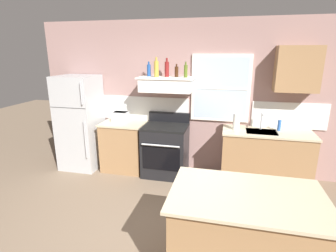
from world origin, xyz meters
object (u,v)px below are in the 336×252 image
at_px(toaster, 121,117).
at_px(bottle_red_label_wine, 167,69).
at_px(bottle_champagne_gold_foil, 156,69).
at_px(stove_range, 166,150).
at_px(kitchen_island, 244,237).
at_px(bottle_olive_oil_square, 186,71).
at_px(bottle_blue_liqueur, 149,70).
at_px(dish_soap_bottle, 279,125).
at_px(bottle_brown_stout, 176,72).
at_px(refrigerator, 80,123).
at_px(paper_towel_roll, 236,122).

height_order(toaster, bottle_red_label_wine, bottle_red_label_wine).
height_order(bottle_champagne_gold_foil, bottle_red_label_wine, bottle_champagne_gold_foil).
xyz_separation_m(stove_range, kitchen_island, (1.27, -2.07, -0.01)).
relative_size(stove_range, bottle_champagne_gold_foil, 3.32).
bearing_deg(bottle_olive_oil_square, bottle_red_label_wine, 171.72).
distance_m(bottle_champagne_gold_foil, bottle_olive_oil_square, 0.50).
bearing_deg(kitchen_island, bottle_blue_liqueur, 125.83).
bearing_deg(dish_soap_bottle, kitchen_island, -105.50).
bearing_deg(bottle_brown_stout, bottle_red_label_wine, -179.18).
relative_size(bottle_red_label_wine, dish_soap_bottle, 1.74).
bearing_deg(dish_soap_bottle, refrigerator, -177.40).
height_order(bottle_blue_liqueur, bottle_champagne_gold_foil, bottle_champagne_gold_foil).
relative_size(refrigerator, bottle_champagne_gold_foil, 5.32).
bearing_deg(paper_towel_roll, bottle_champagne_gold_foil, 179.35).
bearing_deg(bottle_olive_oil_square, bottle_brown_stout, 162.93).
bearing_deg(stove_range, bottle_blue_liqueur, 155.35).
relative_size(toaster, bottle_brown_stout, 1.38).
distance_m(refrigerator, kitchen_island, 3.59).
bearing_deg(bottle_brown_stout, dish_soap_bottle, 0.31).
xyz_separation_m(stove_range, bottle_brown_stout, (0.16, 0.13, 1.37)).
bearing_deg(paper_towel_roll, bottle_olive_oil_square, 177.37).
relative_size(bottle_brown_stout, kitchen_island, 0.15).
bearing_deg(bottle_red_label_wine, stove_range, -87.61).
relative_size(bottle_red_label_wine, bottle_brown_stout, 1.45).
distance_m(bottle_olive_oil_square, dish_soap_bottle, 1.77).
bearing_deg(bottle_brown_stout, kitchen_island, -63.22).
relative_size(bottle_blue_liqueur, kitchen_island, 0.18).
relative_size(bottle_blue_liqueur, dish_soap_bottle, 1.39).
bearing_deg(bottle_brown_stout, bottle_champagne_gold_foil, -167.18).
height_order(refrigerator, kitchen_island, refrigerator).
relative_size(stove_range, paper_towel_roll, 4.04).
bearing_deg(bottle_olive_oil_square, toaster, -179.45).
height_order(refrigerator, dish_soap_bottle, refrigerator).
relative_size(paper_towel_roll, dish_soap_bottle, 1.50).
bearing_deg(bottle_red_label_wine, bottle_champagne_gold_foil, -155.97).
relative_size(bottle_red_label_wine, paper_towel_roll, 1.16).
bearing_deg(bottle_red_label_wine, paper_towel_roll, -4.21).
height_order(bottle_red_label_wine, bottle_olive_oil_square, bottle_red_label_wine).
xyz_separation_m(bottle_brown_stout, bottle_olive_oil_square, (0.17, -0.05, 0.02)).
distance_m(bottle_blue_liqueur, bottle_red_label_wine, 0.33).
height_order(bottle_blue_liqueur, bottle_red_label_wine, bottle_red_label_wine).
bearing_deg(bottle_blue_liqueur, bottle_olive_oil_square, -6.50).
distance_m(bottle_blue_liqueur, bottle_champagne_gold_foil, 0.19).
bearing_deg(kitchen_island, paper_towel_roll, 92.06).
bearing_deg(toaster, bottle_red_label_wine, 3.97).
xyz_separation_m(bottle_blue_liqueur, bottle_champagne_gold_foil, (0.16, -0.10, 0.03)).
height_order(bottle_red_label_wine, paper_towel_roll, bottle_red_label_wine).
bearing_deg(bottle_blue_liqueur, paper_towel_roll, -4.31).
height_order(stove_range, paper_towel_roll, paper_towel_roll).
height_order(bottle_blue_liqueur, paper_towel_roll, bottle_blue_liqueur).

